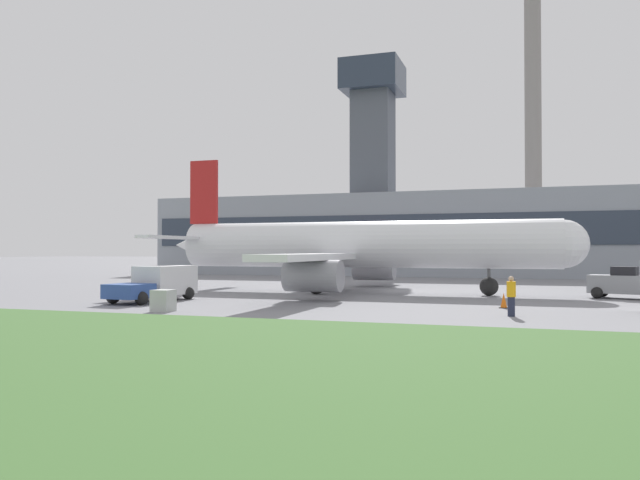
# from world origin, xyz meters

# --- Properties ---
(ground_plane) EXTENTS (400.00, 400.00, 0.00)m
(ground_plane) POSITION_xyz_m (0.00, 0.00, 0.00)
(ground_plane) COLOR gray
(terminal_building) EXTENTS (68.03, 13.45, 24.80)m
(terminal_building) POSITION_xyz_m (-0.61, 30.07, 5.11)
(terminal_building) COLOR #8C939E
(terminal_building) RESTS_ON ground_plane
(smokestack_left) EXTENTS (2.98, 2.98, 44.42)m
(smokestack_left) POSITION_xyz_m (8.84, 64.14, 22.33)
(smokestack_left) COLOR gray
(smokestack_left) RESTS_ON ground_plane
(airplane) EXTENTS (27.68, 26.21, 9.19)m
(airplane) POSITION_xyz_m (-2.74, -1.43, 3.00)
(airplane) COLOR white
(airplane) RESTS_ON ground_plane
(pushback_tug) EXTENTS (4.08, 2.91, 1.84)m
(pushback_tug) POSITION_xyz_m (13.23, -1.45, 0.82)
(pushback_tug) COLOR gray
(pushback_tug) RESTS_ON ground_plane
(baggage_truck) EXTENTS (2.87, 5.87, 1.91)m
(baggage_truck) POSITION_xyz_m (-11.30, -11.30, 0.96)
(baggage_truck) COLOR #2D4C93
(baggage_truck) RESTS_ON ground_plane
(ground_crew_person) EXTENTS (0.42, 0.42, 1.69)m
(ground_crew_person) POSITION_xyz_m (7.31, -13.49, 0.86)
(ground_crew_person) COLOR #23283D
(ground_crew_person) RESTS_ON ground_plane
(traffic_cone_near_nose) EXTENTS (0.46, 0.46, 0.74)m
(traffic_cone_near_nose) POSITION_xyz_m (6.86, -9.64, 0.34)
(traffic_cone_near_nose) COLOR black
(traffic_cone_near_nose) RESTS_ON ground_plane
(utility_cabinet) EXTENTS (0.87, 0.87, 0.98)m
(utility_cabinet) POSITION_xyz_m (-7.76, -16.29, 0.49)
(utility_cabinet) COLOR #B2B7B2
(utility_cabinet) RESTS_ON ground_plane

